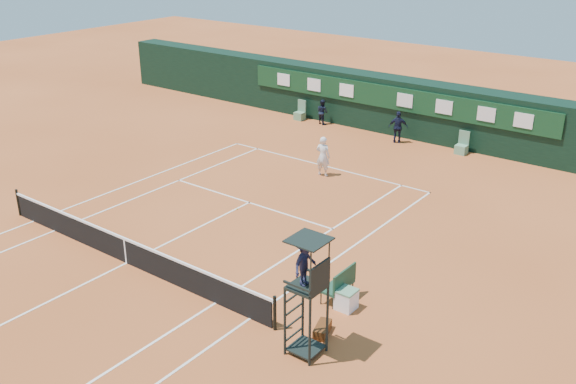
% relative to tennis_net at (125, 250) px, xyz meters
% --- Properties ---
extents(ground, '(90.00, 90.00, 0.00)m').
position_rel_tennis_net_xyz_m(ground, '(0.00, 0.00, -0.51)').
color(ground, '#C25F2D').
rests_on(ground, ground).
extents(court_lines, '(11.05, 23.85, 0.01)m').
position_rel_tennis_net_xyz_m(court_lines, '(0.00, 0.00, -0.50)').
color(court_lines, silver).
rests_on(court_lines, ground).
extents(tennis_net, '(12.90, 0.10, 1.10)m').
position_rel_tennis_net_xyz_m(tennis_net, '(0.00, 0.00, 0.00)').
color(tennis_net, black).
rests_on(tennis_net, ground).
extents(back_wall, '(40.00, 1.65, 3.00)m').
position_rel_tennis_net_xyz_m(back_wall, '(0.00, 18.74, 1.00)').
color(back_wall, black).
rests_on(back_wall, ground).
extents(linesman_chair_left, '(0.55, 0.50, 1.15)m').
position_rel_tennis_net_xyz_m(linesman_chair_left, '(-5.50, 17.48, -0.19)').
color(linesman_chair_left, '#5D8E64').
rests_on(linesman_chair_left, ground).
extents(linesman_chair_right, '(0.55, 0.50, 1.15)m').
position_rel_tennis_net_xyz_m(linesman_chair_right, '(4.50, 17.48, -0.19)').
color(linesman_chair_right, '#629670').
rests_on(linesman_chair_right, ground).
extents(umpire_chair, '(0.96, 0.95, 3.42)m').
position_rel_tennis_net_xyz_m(umpire_chair, '(7.69, -0.32, 1.95)').
color(umpire_chair, black).
rests_on(umpire_chair, ground).
extents(player_bench, '(0.56, 1.20, 1.10)m').
position_rel_tennis_net_xyz_m(player_bench, '(7.02, 2.43, 0.09)').
color(player_bench, '#1A412E').
rests_on(player_bench, ground).
extents(tennis_bag, '(0.56, 0.84, 0.29)m').
position_rel_tennis_net_xyz_m(tennis_bag, '(7.58, 0.65, -0.36)').
color(tennis_bag, black).
rests_on(tennis_bag, ground).
extents(cooler, '(0.57, 0.57, 0.65)m').
position_rel_tennis_net_xyz_m(cooler, '(7.42, 2.13, -0.18)').
color(cooler, white).
rests_on(cooler, ground).
extents(tennis_ball, '(0.06, 0.06, 0.06)m').
position_rel_tennis_net_xyz_m(tennis_ball, '(0.06, 5.57, -0.48)').
color(tennis_ball, yellow).
rests_on(tennis_ball, ground).
extents(player, '(0.73, 0.53, 1.86)m').
position_rel_tennis_net_xyz_m(player, '(0.67, 10.80, 0.42)').
color(player, silver).
rests_on(player, ground).
extents(ball_kid_left, '(0.80, 0.69, 1.43)m').
position_rel_tennis_net_xyz_m(ball_kid_left, '(-3.98, 17.56, 0.20)').
color(ball_kid_left, black).
rests_on(ball_kid_left, ground).
extents(ball_kid_right, '(1.07, 0.83, 1.69)m').
position_rel_tennis_net_xyz_m(ball_kid_right, '(1.10, 17.11, 0.34)').
color(ball_kid_right, black).
rests_on(ball_kid_right, ground).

